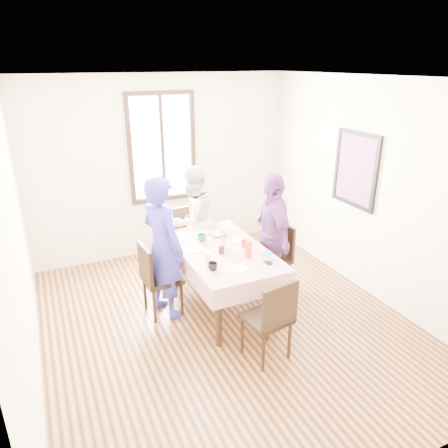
{
  "coord_description": "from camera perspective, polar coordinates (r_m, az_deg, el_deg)",
  "views": [
    {
      "loc": [
        -1.74,
        -3.73,
        2.85
      ],
      "look_at": [
        0.13,
        0.31,
        1.1
      ],
      "focal_mm": 33.42,
      "sensor_mm": 36.0,
      "label": 1
    }
  ],
  "objects": [
    {
      "name": "drinking_glass",
      "position": [
        4.66,
        -2.24,
        -4.48
      ],
      "size": [
        0.07,
        0.07,
        0.11
      ],
      "primitive_type": "cylinder",
      "color": "silver",
      "rests_on": "tablecloth"
    },
    {
      "name": "ground",
      "position": [
        5.01,
        0.19,
        -13.24
      ],
      "size": [
        4.5,
        4.5,
        0.0
      ],
      "primitive_type": "plane",
      "color": "#301D0D",
      "rests_on": "ground"
    },
    {
      "name": "person_far",
      "position": [
        5.85,
        -4.49,
        0.59
      ],
      "size": [
        0.92,
        0.84,
        1.55
      ],
      "primitive_type": "imported",
      "rotation": [
        0.0,
        0.0,
        3.56
      ],
      "color": "silver",
      "rests_on": "ground"
    },
    {
      "name": "butter_lid",
      "position": [
        4.71,
        5.84,
        -4.07
      ],
      "size": [
        0.12,
        0.12,
        0.01
      ],
      "primitive_type": "cylinder",
      "color": "blue",
      "rests_on": "butter_tub"
    },
    {
      "name": "chair_far",
      "position": [
        5.99,
        -4.47,
        -2.21
      ],
      "size": [
        0.46,
        0.46,
        0.91
      ],
      "primitive_type": "cube",
      "rotation": [
        0.0,
        0.0,
        3.25
      ],
      "color": "black",
      "rests_on": "ground"
    },
    {
      "name": "window_pane",
      "position": [
        6.34,
        -8.49,
        10.29
      ],
      "size": [
        0.9,
        0.02,
        1.5
      ],
      "primitive_type": "cube",
      "color": "white",
      "rests_on": "back_wall"
    },
    {
      "name": "plate_left",
      "position": [
        4.94,
        -4.11,
        -3.51
      ],
      "size": [
        0.2,
        0.2,
        0.01
      ],
      "primitive_type": "cylinder",
      "color": "white",
      "rests_on": "tablecloth"
    },
    {
      "name": "mug_green",
      "position": [
        5.17,
        -3.06,
        -1.87
      ],
      "size": [
        0.13,
        0.13,
        0.09
      ],
      "primitive_type": "imported",
      "rotation": [
        0.0,
        0.0,
        -0.17
      ],
      "color": "#0C7226",
      "rests_on": "tablecloth"
    },
    {
      "name": "flower_bunch",
      "position": [
        4.91,
        -0.09,
        -1.4
      ],
      "size": [
        0.09,
        0.09,
        0.1
      ],
      "primitive_type": null,
      "color": "yellow",
      "rests_on": "flower_vase"
    },
    {
      "name": "window_frame",
      "position": [
        6.33,
        -8.46,
        10.28
      ],
      "size": [
        1.02,
        0.06,
        1.62
      ],
      "primitive_type": "cube",
      "color": "black",
      "rests_on": "back_wall"
    },
    {
      "name": "person_left",
      "position": [
        4.83,
        -8.5,
        -3.23
      ],
      "size": [
        0.6,
        0.72,
        1.7
      ],
      "primitive_type": "imported",
      "rotation": [
        0.0,
        0.0,
        1.93
      ],
      "color": "#312C96",
      "rests_on": "ground"
    },
    {
      "name": "mug_black",
      "position": [
        4.46,
        -1.56,
        -5.82
      ],
      "size": [
        0.12,
        0.12,
        0.09
      ],
      "primitive_type": "imported",
      "rotation": [
        0.0,
        0.0,
        0.16
      ],
      "color": "black",
      "rests_on": "tablecloth"
    },
    {
      "name": "mug_flag",
      "position": [
        4.98,
        2.93,
        -2.78
      ],
      "size": [
        0.14,
        0.14,
        0.09
      ],
      "primitive_type": "imported",
      "rotation": [
        0.0,
        0.0,
        0.64
      ],
      "color": "red",
      "rests_on": "tablecloth"
    },
    {
      "name": "dining_table",
      "position": [
        5.13,
        -0.24,
        -7.37
      ],
      "size": [
        0.86,
        1.55,
        0.75
      ],
      "primitive_type": "cube",
      "color": "black",
      "rests_on": "ground"
    },
    {
      "name": "serving_bowl",
      "position": [
        5.32,
        -0.78,
        -1.41
      ],
      "size": [
        0.23,
        0.23,
        0.05
      ],
      "primitive_type": "imported",
      "rotation": [
        0.0,
        0.0,
        -0.29
      ],
      "color": "white",
      "rests_on": "tablecloth"
    },
    {
      "name": "butter_tub",
      "position": [
        4.72,
        5.82,
        -4.47
      ],
      "size": [
        0.12,
        0.12,
        0.06
      ],
      "primitive_type": "cylinder",
      "color": "white",
      "rests_on": "tablecloth"
    },
    {
      "name": "jam_jar",
      "position": [
        4.83,
        -0.35,
        -3.57
      ],
      "size": [
        0.06,
        0.06,
        0.09
      ],
      "primitive_type": "cylinder",
      "color": "black",
      "rests_on": "tablecloth"
    },
    {
      "name": "flower_vase",
      "position": [
        4.95,
        -0.09,
        -2.64
      ],
      "size": [
        0.07,
        0.07,
        0.13
      ],
      "primitive_type": "cylinder",
      "color": "silver",
      "rests_on": "tablecloth"
    },
    {
      "name": "plate_near",
      "position": [
        4.5,
        2.09,
        -6.14
      ],
      "size": [
        0.2,
        0.2,
        0.01
      ],
      "primitive_type": "cylinder",
      "color": "white",
      "rests_on": "tablecloth"
    },
    {
      "name": "tablecloth",
      "position": [
        4.96,
        -0.24,
        -3.51
      ],
      "size": [
        0.98,
        1.67,
        0.01
      ],
      "primitive_type": "cube",
      "color": "#5C0407",
      "rests_on": "dining_table"
    },
    {
      "name": "smartphone",
      "position": [
        4.67,
        5.98,
        -5.2
      ],
      "size": [
        0.07,
        0.14,
        0.01
      ],
      "primitive_type": "cube",
      "color": "black",
      "rests_on": "tablecloth"
    },
    {
      "name": "right_wall",
      "position": [
        5.49,
        19.56,
        4.34
      ],
      "size": [
        0.0,
        4.5,
        4.5
      ],
      "primitive_type": "plane",
      "rotation": [
        1.57,
        0.0,
        -1.57
      ],
      "color": "beige",
      "rests_on": "ground"
    },
    {
      "name": "person_right",
      "position": [
        5.28,
        6.42,
        -1.5
      ],
      "size": [
        0.54,
        0.99,
        1.6
      ],
      "primitive_type": "imported",
      "rotation": [
        0.0,
        0.0,
        -1.74
      ],
      "color": "#6A3879",
      "rests_on": "ground"
    },
    {
      "name": "art_poster",
      "position": [
        5.64,
        17.58,
        7.11
      ],
      "size": [
        0.04,
        0.76,
        0.96
      ],
      "primitive_type": "cube",
      "color": "red",
      "rests_on": "right_wall"
    },
    {
      "name": "plate_right",
      "position": [
        5.16,
        2.11,
        -2.37
      ],
      "size": [
        0.2,
        0.2,
        0.01
      ],
      "primitive_type": "cylinder",
      "color": "white",
      "rests_on": "tablecloth"
    },
    {
      "name": "chair_left",
      "position": [
        5.0,
        -8.46,
        -7.4
      ],
      "size": [
        0.45,
        0.45,
        0.91
      ],
      "primitive_type": "cube",
      "rotation": [
        0.0,
        0.0,
        -1.5
      ],
      "color": "black",
      "rests_on": "ground"
    },
    {
      "name": "chair_near",
      "position": [
        4.29,
        5.83,
        -12.63
      ],
      "size": [
        0.48,
        0.48,
        0.91
      ],
      "primitive_type": "cube",
      "rotation": [
        0.0,
        0.0,
        0.17
      ],
      "color": "black",
      "rests_on": "ground"
    },
    {
      "name": "back_wall",
      "position": [
        6.41,
        -8.37,
        7.68
      ],
      "size": [
        4.0,
        0.0,
        4.0
      ],
      "primitive_type": "plane",
      "rotation": [
        1.57,
        0.0,
        0.0
      ],
      "color": "beige",
      "rests_on": "ground"
    },
    {
      "name": "plate_far",
      "position": [
        5.45,
        -2.9,
        -1.05
      ],
      "size": [
        0.2,
        0.2,
        0.01
      ],
      "primitive_type": "cylinder",
      "color": "white",
      "rests_on": "tablecloth"
    },
    {
      "name": "chair_right",
      "position": [
        5.43,
        6.44,
        -4.84
      ],
      "size": [
        0.47,
        0.47,
        0.91
      ],
      "primitive_type": "cube",
      "rotation": [
        0.0,
        0.0,
        1.7
      ],
      "color": "black",
      "rests_on": "ground"
    },
    {
      "name": "juice_carton",
      "position": [
        4.73,
        3.33,
        -3.5
      ],
      "size": [
        0.06,
        0.06,
        0.19
      ],
      "primitive_type": "cube",
      "color": "red",
      "rests_on": "tablecloth"
    }
  ]
}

